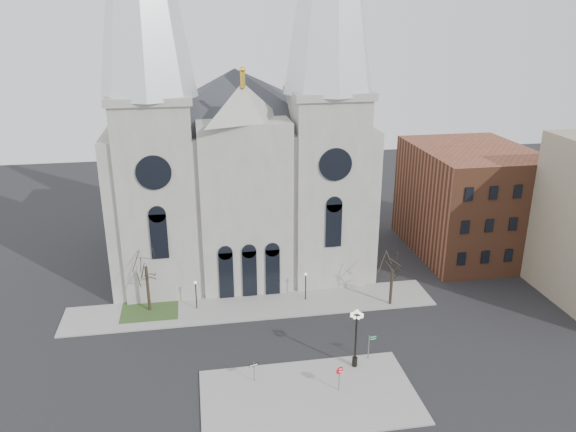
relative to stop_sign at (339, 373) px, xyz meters
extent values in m
plane|color=black|center=(-5.63, 4.66, -1.87)|extent=(160.00, 160.00, 0.00)
cube|color=gray|center=(-2.63, -0.34, -1.80)|extent=(18.00, 10.00, 0.14)
cube|color=gray|center=(-5.63, 15.66, -1.80)|extent=(40.00, 6.00, 0.14)
cube|color=#334E21|center=(-16.63, 16.66, -1.78)|extent=(6.00, 5.00, 0.18)
cube|color=gray|center=(-5.63, 30.66, 7.13)|extent=(30.00, 24.00, 18.00)
pyramid|color=#2D3035|center=(-5.63, 30.66, 22.13)|extent=(33.00, 26.40, 6.00)
cube|color=gray|center=(-15.13, 22.16, 9.13)|extent=(8.00, 8.00, 22.00)
cylinder|color=black|center=(-15.13, 18.11, 13.13)|extent=(3.60, 0.30, 3.60)
cube|color=gray|center=(3.87, 22.16, 9.13)|extent=(8.00, 8.00, 22.00)
cylinder|color=black|center=(3.87, 18.11, 13.13)|extent=(3.60, 0.30, 3.60)
cube|color=gray|center=(-5.63, 20.66, 7.88)|extent=(10.00, 5.00, 19.50)
pyramid|color=gray|center=(-5.63, 20.66, 19.63)|extent=(11.00, 5.00, 4.00)
cube|color=brown|center=(24.37, 26.66, 5.13)|extent=(14.00, 18.00, 14.00)
cylinder|color=black|center=(-16.63, 16.66, 0.75)|extent=(0.32, 0.32, 5.25)
cylinder|color=black|center=(9.37, 13.66, 0.23)|extent=(0.32, 0.32, 4.20)
cylinder|color=black|center=(-11.63, 16.16, -0.23)|extent=(0.12, 0.12, 3.00)
sphere|color=white|center=(-11.63, 16.16, 1.37)|extent=(0.32, 0.32, 0.32)
cylinder|color=black|center=(0.37, 16.16, -0.23)|extent=(0.12, 0.12, 3.00)
sphere|color=white|center=(0.37, 16.16, 1.37)|extent=(0.32, 0.32, 0.32)
cylinder|color=slate|center=(0.00, 0.00, -0.56)|extent=(0.09, 0.09, 2.34)
cylinder|color=red|center=(0.00, 0.00, 0.25)|extent=(0.81, 0.04, 0.81)
cylinder|color=white|center=(0.00, 0.00, 0.25)|extent=(0.87, 0.02, 0.87)
cube|color=white|center=(0.00, 0.00, 0.38)|extent=(0.45, 0.02, 0.10)
cube|color=white|center=(0.00, 0.00, 0.12)|extent=(0.51, 0.02, 0.10)
cylinder|color=black|center=(2.28, 3.12, 0.82)|extent=(0.18, 0.18, 5.10)
cylinder|color=black|center=(2.28, 3.12, -1.29)|extent=(0.49, 0.49, 0.89)
sphere|color=white|center=(2.28, 3.12, 3.87)|extent=(0.35, 0.35, 0.35)
cylinder|color=slate|center=(-6.93, 2.43, -0.79)|extent=(0.08, 0.08, 1.89)
cube|color=black|center=(-6.93, 2.43, -0.07)|extent=(0.80, 0.29, 0.27)
cylinder|color=slate|center=(3.83, 4.01, -0.51)|extent=(0.10, 0.10, 2.44)
cube|color=#0D5D2D|center=(4.22, 4.05, 0.54)|extent=(0.69, 0.10, 0.17)
cube|color=#0D5D2D|center=(4.22, 4.05, 0.32)|extent=(0.69, 0.10, 0.17)
camera|label=1|loc=(-10.95, -38.37, 28.45)|focal=35.00mm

